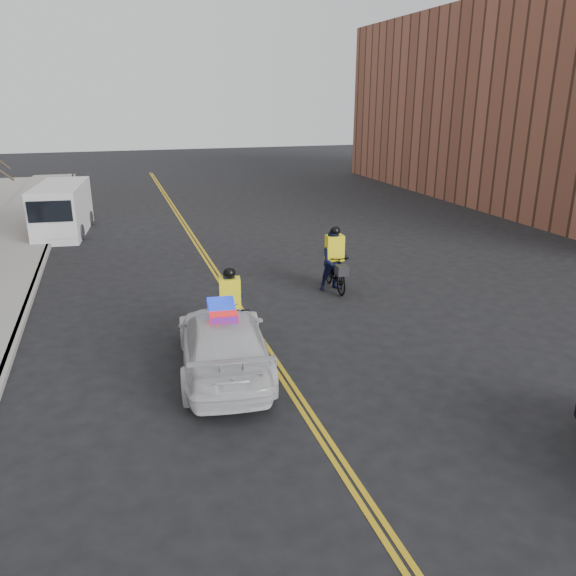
% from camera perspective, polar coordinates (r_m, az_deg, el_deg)
% --- Properties ---
extents(ground, '(120.00, 120.00, 0.00)m').
position_cam_1_polar(ground, '(12.50, -0.07, -9.59)').
color(ground, black).
rests_on(ground, ground).
extents(center_line_left, '(0.10, 60.00, 0.01)m').
position_cam_1_polar(center_line_left, '(19.69, -7.28, 1.09)').
color(center_line_left, gold).
rests_on(center_line_left, ground).
extents(center_line_right, '(0.10, 60.00, 0.01)m').
position_cam_1_polar(center_line_right, '(19.72, -6.83, 1.13)').
color(center_line_right, gold).
rests_on(center_line_right, ground).
extents(curb, '(0.20, 60.00, 0.15)m').
position_cam_1_polar(curb, '(19.59, -24.55, -0.39)').
color(curb, gray).
rests_on(curb, ground).
extents(building_across, '(12.00, 30.00, 11.00)m').
position_cam_1_polar(building_across, '(38.10, 25.20, 16.44)').
color(building_across, brown).
rests_on(building_across, ground).
extents(police_cruiser, '(2.52, 5.04, 1.56)m').
position_cam_1_polar(police_cruiser, '(12.82, -6.59, -5.45)').
color(police_cruiser, silver).
rests_on(police_cruiser, ground).
extents(cargo_van, '(2.48, 5.50, 2.23)m').
position_cam_1_polar(cargo_van, '(27.69, -22.00, 7.35)').
color(cargo_van, silver).
rests_on(cargo_van, ground).
extents(cyclist_near, '(1.03, 2.12, 2.00)m').
position_cam_1_polar(cyclist_near, '(14.28, -5.82, -2.88)').
color(cyclist_near, black).
rests_on(cyclist_near, ground).
extents(cyclist_far, '(0.99, 2.13, 2.12)m').
position_cam_1_polar(cyclist_far, '(18.10, 4.72, 2.34)').
color(cyclist_far, black).
rests_on(cyclist_far, ground).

